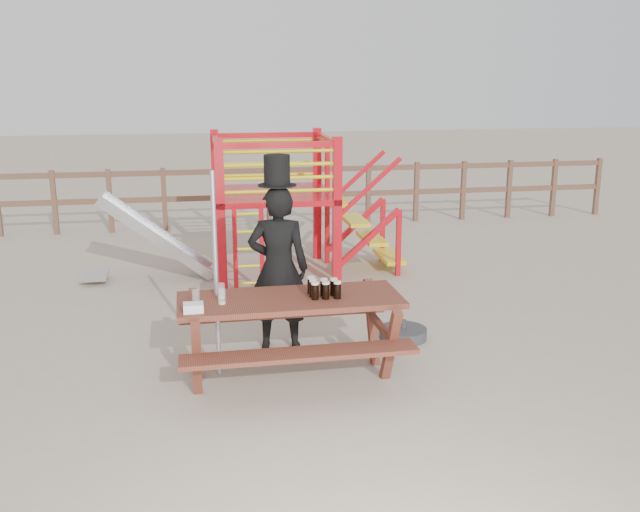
% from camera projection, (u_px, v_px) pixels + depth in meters
% --- Properties ---
extents(ground, '(60.00, 60.00, 0.00)m').
position_uv_depth(ground, '(296.00, 368.00, 7.29)').
color(ground, tan).
rests_on(ground, ground).
extents(back_fence, '(15.09, 0.09, 1.20)m').
position_uv_depth(back_fence, '(243.00, 190.00, 13.78)').
color(back_fence, brown).
rests_on(back_fence, ground).
extents(playground_fort, '(4.71, 1.84, 2.10)m').
position_uv_depth(playground_fort, '(268.00, 204.00, 10.46)').
color(playground_fort, red).
rests_on(playground_fort, ground).
extents(picnic_table, '(2.17, 1.51, 0.83)m').
position_uv_depth(picnic_table, '(290.00, 327.00, 6.94)').
color(picnic_table, brown).
rests_on(picnic_table, ground).
extents(man_with_hat, '(0.72, 0.55, 2.12)m').
position_uv_depth(man_with_hat, '(278.00, 264.00, 7.64)').
color(man_with_hat, black).
rests_on(man_with_hat, ground).
extents(metal_pole, '(0.05, 0.05, 2.05)m').
position_uv_depth(metal_pole, '(216.00, 276.00, 6.89)').
color(metal_pole, '#B2B2B7').
rests_on(metal_pole, ground).
extents(parasol_base, '(0.54, 0.54, 0.23)m').
position_uv_depth(parasol_base, '(403.00, 333.00, 8.09)').
color(parasol_base, '#343439').
rests_on(parasol_base, ground).
extents(paper_bag, '(0.18, 0.14, 0.08)m').
position_uv_depth(paper_bag, '(193.00, 308.00, 6.44)').
color(paper_bag, white).
rests_on(paper_bag, picnic_table).
extents(stout_pints, '(0.29, 0.28, 0.17)m').
position_uv_depth(stout_pints, '(323.00, 288.00, 6.87)').
color(stout_pints, black).
rests_on(stout_pints, picnic_table).
extents(empty_glasses, '(0.31, 0.24, 0.15)m').
position_uv_depth(empty_glasses, '(213.00, 296.00, 6.70)').
color(empty_glasses, silver).
rests_on(empty_glasses, picnic_table).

